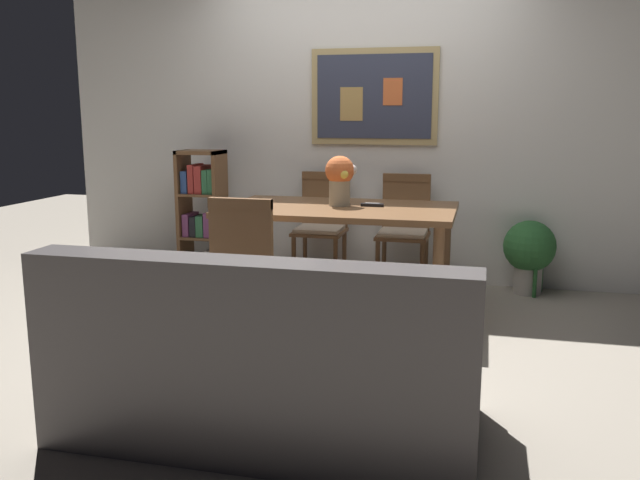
{
  "coord_description": "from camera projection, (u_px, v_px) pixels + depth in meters",
  "views": [
    {
      "loc": [
        0.99,
        -4.06,
        1.39
      ],
      "look_at": [
        0.06,
        -0.29,
        0.65
      ],
      "focal_mm": 37.57,
      "sensor_mm": 36.0,
      "label": 1
    }
  ],
  "objects": [
    {
      "name": "flower_vase",
      "position": [
        340.0,
        177.0,
        4.64
      ],
      "size": [
        0.22,
        0.2,
        0.35
      ],
      "color": "tan",
      "rests_on": "dining_table"
    },
    {
      "name": "dining_table",
      "position": [
        340.0,
        220.0,
        4.63
      ],
      "size": [
        1.58,
        0.95,
        0.75
      ],
      "color": "brown",
      "rests_on": "ground_plane"
    },
    {
      "name": "bookshelf",
      "position": [
        203.0,
        217.0,
        5.6
      ],
      "size": [
        0.36,
        0.28,
        1.08
      ],
      "color": "brown",
      "rests_on": "ground_plane"
    },
    {
      "name": "dining_chair_far_right",
      "position": [
        404.0,
        222.0,
        5.3
      ],
      "size": [
        0.4,
        0.41,
        0.91
      ],
      "color": "brown",
      "rests_on": "ground_plane"
    },
    {
      "name": "dining_chair_far_left",
      "position": [
        322.0,
        218.0,
        5.47
      ],
      "size": [
        0.4,
        0.41,
        0.91
      ],
      "color": "brown",
      "rests_on": "ground_plane"
    },
    {
      "name": "dining_chair_near_left",
      "position": [
        247.0,
        258.0,
        3.98
      ],
      "size": [
        0.4,
        0.41,
        0.91
      ],
      "color": "brown",
      "rests_on": "ground_plane"
    },
    {
      "name": "wall_back_with_painting",
      "position": [
        364.0,
        123.0,
        5.52
      ],
      "size": [
        5.2,
        0.14,
        2.6
      ],
      "color": "silver",
      "rests_on": "ground_plane"
    },
    {
      "name": "tv_remote",
      "position": [
        372.0,
        205.0,
        4.63
      ],
      "size": [
        0.16,
        0.04,
        0.02
      ],
      "color": "black",
      "rests_on": "dining_table"
    },
    {
      "name": "ground_plane",
      "position": [
        322.0,
        329.0,
        4.37
      ],
      "size": [
        12.0,
        12.0,
        0.0
      ],
      "primitive_type": "plane",
      "color": "gray"
    },
    {
      "name": "leather_couch",
      "position": [
        265.0,
        367.0,
        2.89
      ],
      "size": [
        1.8,
        0.84,
        0.84
      ],
      "color": "#514C4C",
      "rests_on": "ground_plane"
    },
    {
      "name": "potted_ivy",
      "position": [
        529.0,
        251.0,
        5.17
      ],
      "size": [
        0.4,
        0.4,
        0.63
      ],
      "color": "#B2ADA3",
      "rests_on": "ground_plane"
    }
  ]
}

